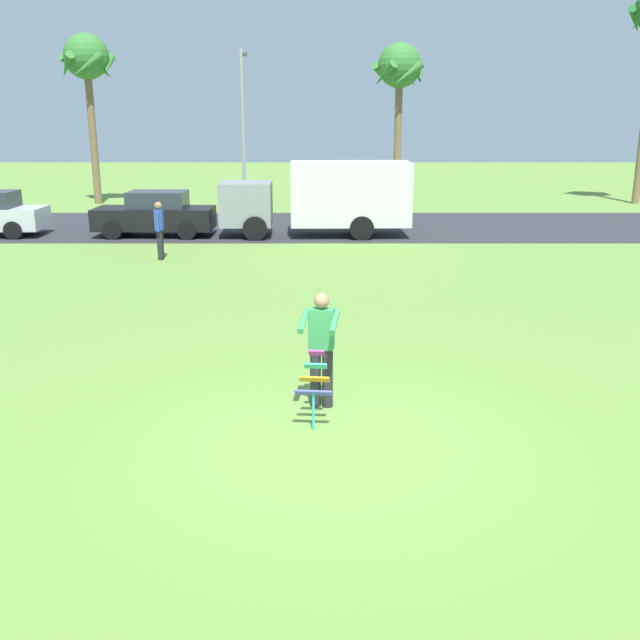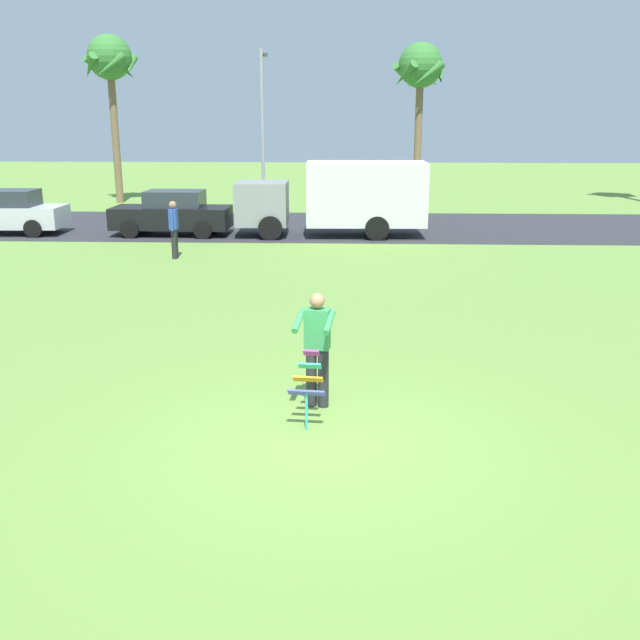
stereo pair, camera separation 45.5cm
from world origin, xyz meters
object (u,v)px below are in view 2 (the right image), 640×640
(palm_tree_left_near, at_px, (110,64))
(person_walker_near, at_px, (174,228))
(palm_tree_right_near, at_px, (420,72))
(parked_car_silver, at_px, (6,213))
(person_kite_flyer, at_px, (317,346))
(kite_held, at_px, (308,380))
(streetlight_pole, at_px, (263,120))
(parked_car_black, at_px, (172,214))
(parked_truck_grey_van, at_px, (343,197))

(palm_tree_left_near, height_order, person_walker_near, palm_tree_left_near)
(palm_tree_left_near, relative_size, palm_tree_right_near, 1.05)
(parked_car_silver, bearing_deg, person_kite_flyer, -52.82)
(person_kite_flyer, relative_size, palm_tree_right_near, 0.23)
(kite_held, distance_m, palm_tree_right_near, 27.97)
(streetlight_pole, bearing_deg, palm_tree_right_near, 22.60)
(parked_car_black, relative_size, streetlight_pole, 0.60)
(parked_car_black, xyz_separation_m, person_walker_near, (1.11, -4.41, 0.16))
(person_kite_flyer, height_order, parked_car_black, person_kite_flyer)
(parked_car_silver, xyz_separation_m, palm_tree_right_near, (15.83, 10.61, 5.44))
(kite_held, bearing_deg, person_kite_flyer, 81.95)
(kite_held, xyz_separation_m, parked_car_black, (-5.83, 16.52, 0.11))
(person_kite_flyer, relative_size, person_walker_near, 1.00)
(palm_tree_right_near, bearing_deg, parked_truck_grey_van, -108.58)
(person_kite_flyer, distance_m, palm_tree_left_near, 28.69)
(parked_car_black, height_order, streetlight_pole, streetlight_pole)
(parked_truck_grey_van, distance_m, person_walker_near, 6.72)
(parked_car_black, bearing_deg, person_walker_near, -75.92)
(kite_held, xyz_separation_m, parked_truck_grey_van, (0.32, 16.52, 0.75))
(parked_car_silver, distance_m, palm_tree_left_near, 11.63)
(person_walker_near, bearing_deg, parked_truck_grey_van, 41.18)
(parked_car_silver, distance_m, streetlight_pole, 11.89)
(streetlight_pole, height_order, person_walker_near, streetlight_pole)
(parked_car_black, xyz_separation_m, palm_tree_left_near, (-5.07, 10.05, 5.77))
(parked_truck_grey_van, xyz_separation_m, palm_tree_left_near, (-11.22, 10.05, 5.13))
(parked_car_silver, height_order, streetlight_pole, streetlight_pole)
(streetlight_pole, bearing_deg, person_kite_flyer, -81.61)
(parked_car_silver, height_order, parked_truck_grey_van, parked_truck_grey_van)
(parked_car_black, bearing_deg, palm_tree_right_near, 47.51)
(palm_tree_right_near, bearing_deg, palm_tree_left_near, -177.82)
(palm_tree_right_near, distance_m, streetlight_pole, 8.17)
(kite_held, relative_size, parked_car_black, 0.24)
(person_walker_near, bearing_deg, person_kite_flyer, -67.19)
(person_kite_flyer, relative_size, kite_held, 1.70)
(palm_tree_left_near, bearing_deg, palm_tree_right_near, 2.18)
(kite_held, bearing_deg, person_walker_near, 111.30)
(parked_car_black, relative_size, palm_tree_left_near, 0.53)
(parked_car_silver, xyz_separation_m, parked_car_black, (6.11, -0.00, 0.00))
(palm_tree_left_near, distance_m, person_walker_near, 16.70)
(person_kite_flyer, bearing_deg, palm_tree_right_near, 81.84)
(parked_car_silver, relative_size, palm_tree_left_near, 0.54)
(parked_truck_grey_van, xyz_separation_m, person_walker_near, (-5.04, -4.41, -0.48))
(streetlight_pole, xyz_separation_m, person_walker_near, (-1.35, -12.00, -3.06))
(person_kite_flyer, relative_size, palm_tree_left_near, 0.22)
(parked_car_black, height_order, palm_tree_left_near, palm_tree_left_near)
(parked_truck_grey_van, xyz_separation_m, palm_tree_right_near, (3.57, 10.61, 4.80))
(parked_car_silver, xyz_separation_m, palm_tree_left_near, (1.04, 10.05, 5.77))
(parked_car_black, bearing_deg, person_kite_flyer, -69.53)
(person_kite_flyer, distance_m, streetlight_pole, 23.90)
(streetlight_pole, bearing_deg, parked_car_black, -107.97)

